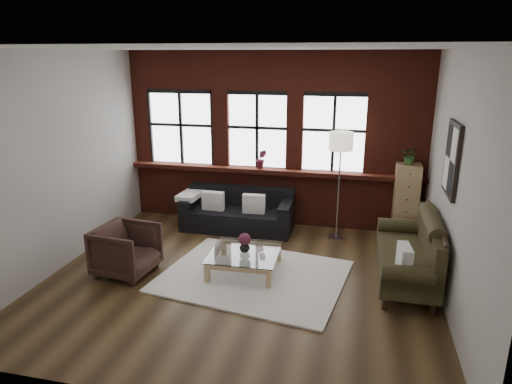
% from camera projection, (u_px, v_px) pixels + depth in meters
% --- Properties ---
extents(floor, '(5.50, 5.50, 0.00)m').
position_uv_depth(floor, '(240.00, 279.00, 6.61)').
color(floor, '#392715').
rests_on(floor, ground).
extents(ceiling, '(5.50, 5.50, 0.00)m').
position_uv_depth(ceiling, '(237.00, 48.00, 5.68)').
color(ceiling, white).
rests_on(ceiling, ground).
extents(wall_back, '(5.50, 0.00, 5.50)m').
position_uv_depth(wall_back, '(274.00, 140.00, 8.48)').
color(wall_back, '#B2AEA5').
rests_on(wall_back, ground).
extents(wall_front, '(5.50, 0.00, 5.50)m').
position_uv_depth(wall_front, '(161.00, 244.00, 3.81)').
color(wall_front, '#B2AEA5').
rests_on(wall_front, ground).
extents(wall_left, '(0.00, 5.00, 5.00)m').
position_uv_depth(wall_left, '(59.00, 162.00, 6.74)').
color(wall_left, '#B2AEA5').
rests_on(wall_left, ground).
extents(wall_right, '(0.00, 5.00, 5.00)m').
position_uv_depth(wall_right, '(457.00, 185.00, 5.55)').
color(wall_right, '#B2AEA5').
rests_on(wall_right, ground).
extents(brick_backwall, '(5.50, 0.12, 3.20)m').
position_uv_depth(brick_backwall, '(273.00, 140.00, 8.42)').
color(brick_backwall, maroon).
rests_on(brick_backwall, floor).
extents(sill_ledge, '(5.50, 0.30, 0.08)m').
position_uv_depth(sill_ledge, '(272.00, 171.00, 8.50)').
color(sill_ledge, maroon).
rests_on(sill_ledge, brick_backwall).
extents(window_left, '(1.38, 0.10, 1.50)m').
position_uv_depth(window_left, '(182.00, 129.00, 8.77)').
color(window_left, black).
rests_on(window_left, brick_backwall).
extents(window_mid, '(1.38, 0.10, 1.50)m').
position_uv_depth(window_mid, '(257.00, 132.00, 8.45)').
color(window_mid, black).
rests_on(window_mid, brick_backwall).
extents(window_right, '(1.38, 0.10, 1.50)m').
position_uv_depth(window_right, '(334.00, 134.00, 8.15)').
color(window_right, black).
rests_on(window_right, brick_backwall).
extents(wall_poster, '(0.05, 0.74, 0.94)m').
position_uv_depth(wall_poster, '(452.00, 159.00, 5.77)').
color(wall_poster, black).
rests_on(wall_poster, wall_right).
extents(shag_rug, '(2.85, 2.39, 0.03)m').
position_uv_depth(shag_rug, '(253.00, 276.00, 6.67)').
color(shag_rug, white).
rests_on(shag_rug, floor).
extents(dark_sofa, '(2.01, 0.82, 0.73)m').
position_uv_depth(dark_sofa, '(237.00, 211.00, 8.39)').
color(dark_sofa, black).
rests_on(dark_sofa, floor).
extents(pillow_a, '(0.40, 0.15, 0.34)m').
position_uv_depth(pillow_a, '(213.00, 201.00, 8.34)').
color(pillow_a, white).
rests_on(pillow_a, dark_sofa).
extents(pillow_b, '(0.41, 0.17, 0.34)m').
position_uv_depth(pillow_b, '(254.00, 204.00, 8.17)').
color(pillow_b, white).
rests_on(pillow_b, dark_sofa).
extents(vintage_settee, '(0.85, 1.91, 1.02)m').
position_uv_depth(vintage_settee, '(406.00, 249.00, 6.40)').
color(vintage_settee, '#2F2915').
rests_on(vintage_settee, floor).
extents(pillow_settee, '(0.18, 0.39, 0.34)m').
position_uv_depth(pillow_settee, '(404.00, 259.00, 5.84)').
color(pillow_settee, white).
rests_on(pillow_settee, vintage_settee).
extents(armchair, '(0.89, 0.87, 0.74)m').
position_uv_depth(armchair, '(126.00, 250.00, 6.69)').
color(armchair, '#301D18').
rests_on(armchair, floor).
extents(coffee_table, '(1.03, 1.03, 0.34)m').
position_uv_depth(coffee_table, '(245.00, 262.00, 6.78)').
color(coffee_table, tan).
rests_on(coffee_table, shag_rug).
extents(vase, '(0.18, 0.18, 0.16)m').
position_uv_depth(vase, '(245.00, 247.00, 6.71)').
color(vase, '#B2B2B2').
rests_on(vase, coffee_table).
extents(flowers, '(0.18, 0.18, 0.18)m').
position_uv_depth(flowers, '(245.00, 239.00, 6.67)').
color(flowers, maroon).
rests_on(flowers, vase).
extents(drawer_chest, '(0.41, 0.41, 1.33)m').
position_uv_depth(drawer_chest, '(406.00, 202.00, 7.92)').
color(drawer_chest, tan).
rests_on(drawer_chest, floor).
extents(potted_plant_top, '(0.34, 0.32, 0.31)m').
position_uv_depth(potted_plant_top, '(410.00, 156.00, 7.68)').
color(potted_plant_top, '#2D5923').
rests_on(potted_plant_top, drawer_chest).
extents(floor_lamp, '(0.40, 0.40, 2.04)m').
position_uv_depth(floor_lamp, '(339.00, 183.00, 7.79)').
color(floor_lamp, '#A5A5A8').
rests_on(floor_lamp, floor).
extents(sill_plant, '(0.23, 0.20, 0.36)m').
position_uv_depth(sill_plant, '(261.00, 159.00, 8.45)').
color(sill_plant, maroon).
rests_on(sill_plant, sill_ledge).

